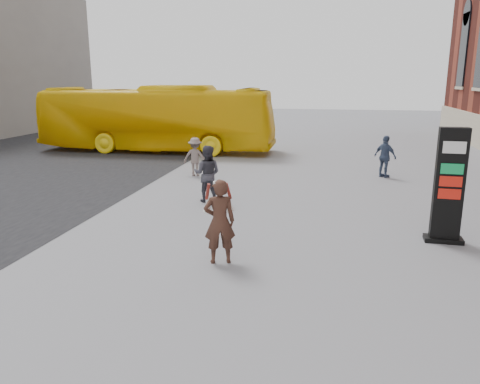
% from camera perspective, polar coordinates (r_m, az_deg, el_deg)
% --- Properties ---
extents(ground, '(100.00, 100.00, 0.00)m').
position_cam_1_polar(ground, '(9.98, 1.78, -8.62)').
color(ground, '#9E9EA3').
extents(info_pylon, '(0.89, 0.48, 2.71)m').
position_cam_1_polar(info_pylon, '(11.87, 24.11, 0.66)').
color(info_pylon, black).
rests_on(info_pylon, ground).
extents(woman, '(0.82, 0.78, 1.80)m').
position_cam_1_polar(woman, '(9.72, -2.51, -3.48)').
color(woman, '#3F251A').
rests_on(woman, ground).
extents(bus, '(12.29, 2.95, 3.42)m').
position_cam_1_polar(bus, '(25.15, -10.11, 8.80)').
color(bus, yellow).
rests_on(bus, road).
extents(pedestrian_a, '(0.87, 0.68, 1.77)m').
position_cam_1_polar(pedestrian_a, '(14.62, -4.03, 2.24)').
color(pedestrian_a, '#383740').
rests_on(pedestrian_a, ground).
extents(pedestrian_b, '(0.99, 0.58, 1.51)m').
position_cam_1_polar(pedestrian_b, '(18.60, -5.48, 4.29)').
color(pedestrian_b, slate).
rests_on(pedestrian_b, ground).
extents(pedestrian_c, '(0.98, 0.93, 1.64)m').
position_cam_1_polar(pedestrian_c, '(19.05, 17.28, 4.15)').
color(pedestrian_c, '#3F4E6B').
rests_on(pedestrian_c, ground).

